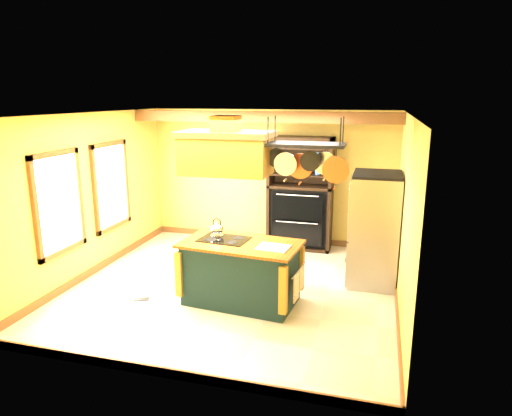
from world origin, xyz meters
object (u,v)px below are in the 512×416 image
at_px(refrigerator, 374,232).
at_px(hutch, 300,205).
at_px(range_hood, 226,151).
at_px(kitchen_island, 241,272).
at_px(pot_rack, 307,154).

xyz_separation_m(refrigerator, hutch, (-1.44, 1.48, 0.00)).
height_order(range_hood, hutch, range_hood).
height_order(kitchen_island, refrigerator, refrigerator).
relative_size(range_hood, refrigerator, 0.73).
distance_m(kitchen_island, refrigerator, 2.26).
distance_m(range_hood, refrigerator, 2.75).
relative_size(kitchen_island, hutch, 0.80).
distance_m(kitchen_island, pot_rack, 1.97).
distance_m(pot_rack, hutch, 3.11).
bearing_deg(pot_rack, refrigerator, 54.24).
distance_m(range_hood, pot_rack, 1.11).
height_order(kitchen_island, hutch, hutch).
xyz_separation_m(range_hood, refrigerator, (2.03, 1.27, -1.37)).
relative_size(refrigerator, hutch, 0.80).
xyz_separation_m(pot_rack, refrigerator, (0.91, 1.27, -1.36)).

